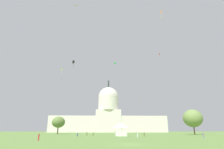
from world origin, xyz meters
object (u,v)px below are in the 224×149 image
(person_olive_edge_west, at_px, (93,134))
(kite_orange_high, at_px, (161,13))
(kite_green_high, at_px, (115,63))
(capitol_building, at_px, (108,117))
(person_maroon_near_tent, at_px, (125,134))
(kite_yellow_mid, at_px, (140,101))
(person_white_near_tree_west, at_px, (138,135))
(person_grey_deep_crowd, at_px, (203,135))
(person_red_lawn_far_left, at_px, (39,137))
(tree_west_near, at_px, (59,122))
(person_olive_back_center, at_px, (87,134))
(kite_black_mid, at_px, (73,62))
(tree_east_far, at_px, (193,118))
(event_tent, at_px, (121,129))
(person_olive_mid_center, at_px, (144,134))
(kite_red_high, at_px, (160,54))
(kite_gold_high, at_px, (75,6))
(person_denim_near_tree_east, at_px, (77,135))
(kite_lime_high, at_px, (62,70))
(kite_white_mid, at_px, (126,92))

(person_olive_edge_west, xyz_separation_m, kite_orange_high, (31.75, -6.56, 56.32))
(kite_green_high, bearing_deg, capitol_building, -78.02)
(person_maroon_near_tent, height_order, kite_orange_high, kite_orange_high)
(kite_yellow_mid, bearing_deg, person_white_near_tree_west, 68.17)
(person_grey_deep_crowd, xyz_separation_m, person_maroon_near_tent, (-20.63, 31.69, 0.02))
(person_red_lawn_far_left, distance_m, kite_orange_high, 76.20)
(tree_west_near, xyz_separation_m, person_olive_back_center, (22.12, -36.28, -6.63))
(person_maroon_near_tent, bearing_deg, kite_black_mid, 0.74)
(tree_east_far, distance_m, tree_west_near, 82.08)
(event_tent, bearing_deg, person_maroon_near_tent, 72.55)
(person_grey_deep_crowd, xyz_separation_m, kite_orange_high, (-3.54, 16.72, 56.33))
(tree_west_near, distance_m, kite_yellow_mid, 67.02)
(person_maroon_near_tent, height_order, kite_green_high, kite_green_high)
(tree_east_far, bearing_deg, person_maroon_near_tent, -163.50)
(person_olive_mid_center, distance_m, kite_orange_high, 57.46)
(person_olive_back_center, relative_size, kite_red_high, 0.50)
(kite_orange_high, relative_size, kite_gold_high, 3.42)
(person_olive_mid_center, bearing_deg, person_maroon_near_tent, 79.76)
(event_tent, bearing_deg, kite_red_high, 52.69)
(person_grey_deep_crowd, relative_size, kite_yellow_mid, 0.43)
(tree_west_near, xyz_separation_m, kite_green_high, (36.57, -12.34, 37.13))
(person_denim_near_tree_east, bearing_deg, person_olive_edge_west, -135.82)
(person_grey_deep_crowd, xyz_separation_m, person_denim_near_tree_east, (-41.37, 19.49, -0.13))
(person_white_near_tree_west, relative_size, kite_green_high, 1.31)
(kite_red_high, distance_m, kite_gold_high, 83.44)
(tree_east_far, height_order, kite_red_high, kite_red_high)
(person_denim_near_tree_east, bearing_deg, kite_orange_high, -171.93)
(kite_yellow_mid, distance_m, kite_black_mid, 83.70)
(event_tent, distance_m, kite_red_high, 82.98)
(person_denim_near_tree_east, relative_size, person_red_lawn_far_left, 0.93)
(capitol_building, bearing_deg, event_tent, -89.11)
(person_maroon_near_tent, bearing_deg, kite_green_high, -106.48)
(tree_east_far, relative_size, kite_green_high, 11.96)
(capitol_building, xyz_separation_m, person_maroon_near_tent, (5.35, -136.95, -17.49))
(person_denim_near_tree_east, xyz_separation_m, kite_red_high, (53.04, 51.06, 58.19))
(event_tent, xyz_separation_m, person_denim_near_tree_east, (-17.69, -1.16, -2.09))
(kite_orange_high, bearing_deg, person_olive_edge_west, -74.68)
(person_white_near_tree_west, bearing_deg, person_olive_edge_west, 150.50)
(person_white_near_tree_west, xyz_separation_m, kite_orange_high, (15.76, 10.37, 56.37))
(person_olive_edge_west, relative_size, person_white_near_tree_west, 1.07)
(tree_west_near, bearing_deg, kite_gold_high, -73.82)
(person_olive_edge_west, distance_m, kite_orange_high, 64.99)
(tree_east_far, xyz_separation_m, kite_orange_high, (-21.78, -26.48, 48.44))
(person_olive_edge_west, relative_size, kite_lime_high, 0.44)
(person_olive_edge_west, xyz_separation_m, person_red_lawn_far_left, (-10.57, -35.45, -0.07))
(person_olive_back_center, bearing_deg, kite_orange_high, -2.11)
(person_olive_mid_center, xyz_separation_m, kite_red_high, (26.12, 51.94, 58.11))
(kite_green_high, bearing_deg, person_red_lawn_far_left, 82.66)
(kite_gold_high, bearing_deg, event_tent, 72.33)
(capitol_building, relative_size, kite_white_mid, 59.85)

